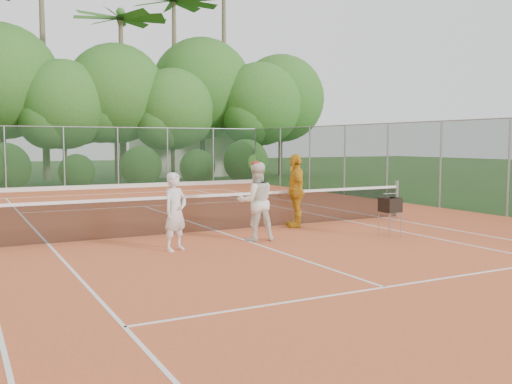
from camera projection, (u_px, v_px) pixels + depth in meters
ground at (218, 232)px, 14.55m from camera, size 120.00×120.00×0.00m
clay_court at (218, 232)px, 14.55m from camera, size 18.00×36.00×0.02m
club_building at (195, 154)px, 39.75m from camera, size 8.00×5.00×3.00m
tennis_net at (218, 211)px, 14.51m from camera, size 11.97×0.10×1.10m
player_white at (175, 212)px, 11.90m from camera, size 0.71×0.61×1.64m
player_center_grp at (256, 201)px, 13.10m from camera, size 0.99×0.84×1.84m
player_yellow at (296, 190)px, 15.24m from camera, size 0.84×1.24×1.96m
ball_hopper at (390, 206)px, 13.71m from camera, size 0.41×0.41×0.94m
stray_ball_a at (84, 201)px, 21.86m from camera, size 0.07×0.07×0.07m
stray_ball_b at (138, 193)px, 25.30m from camera, size 0.07×0.07×0.07m
stray_ball_c at (117, 193)px, 25.12m from camera, size 0.07×0.07×0.07m
court_markings at (218, 231)px, 14.55m from camera, size 11.03×23.83×0.01m
fence_back at (92, 158)px, 27.63m from camera, size 18.07×0.07×3.00m
fence_right at (509, 168)px, 17.29m from camera, size 0.07×33.07×3.00m
tropical_treeline at (96, 93)px, 32.58m from camera, size 32.10×8.49×15.03m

